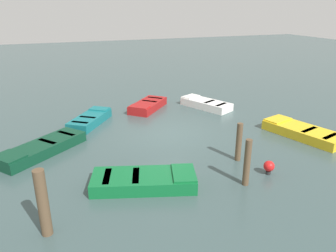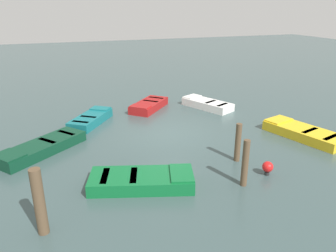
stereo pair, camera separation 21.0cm
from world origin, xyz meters
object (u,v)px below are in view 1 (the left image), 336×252
object	(u,v)px
rowboat_green	(145,180)
rowboat_red	(148,105)
rowboat_dark_green	(42,148)
marker_buoy	(269,166)
mooring_piling_center	(239,142)
rowboat_white	(206,104)
mooring_piling_mid_right	(247,163)
mooring_piling_far_right	(43,203)
rowboat_teal	(90,119)
rowboat_yellow	(303,132)

from	to	relation	value
rowboat_green	rowboat_red	world-z (taller)	same
rowboat_dark_green	marker_buoy	world-z (taller)	marker_buoy
mooring_piling_center	marker_buoy	bearing A→B (deg)	106.67
rowboat_green	rowboat_white	size ratio (longest dim) A/B	1.14
rowboat_dark_green	mooring_piling_mid_right	size ratio (longest dim) A/B	2.25
mooring_piling_far_right	mooring_piling_mid_right	world-z (taller)	mooring_piling_far_right
rowboat_teal	marker_buoy	world-z (taller)	marker_buoy
rowboat_teal	rowboat_red	xyz separation A→B (m)	(-3.24, -1.20, 0.00)
mooring_piling_mid_right	mooring_piling_center	bearing A→B (deg)	-114.21
mooring_piling_center	rowboat_yellow	bearing A→B (deg)	-165.56
mooring_piling_center	rowboat_green	bearing A→B (deg)	8.67
rowboat_teal	mooring_piling_center	distance (m)	7.35
rowboat_yellow	mooring_piling_mid_right	distance (m)	5.24
rowboat_teal	rowboat_dark_green	distance (m)	3.51
rowboat_green	rowboat_white	bearing A→B (deg)	67.86
rowboat_teal	rowboat_yellow	size ratio (longest dim) A/B	0.78
rowboat_green	mooring_piling_mid_right	bearing A→B (deg)	-1.43
rowboat_green	rowboat_dark_green	world-z (taller)	same
rowboat_yellow	mooring_piling_far_right	distance (m)	10.83
rowboat_white	rowboat_dark_green	world-z (taller)	same
rowboat_red	rowboat_dark_green	xyz separation A→B (m)	(5.45, 3.93, -0.00)
rowboat_dark_green	mooring_piling_center	xyz separation A→B (m)	(-6.64, 3.12, 0.49)
rowboat_teal	rowboat_red	distance (m)	3.45
rowboat_dark_green	mooring_piling_center	distance (m)	7.35
rowboat_green	rowboat_dark_green	bearing A→B (deg)	145.96
rowboat_green	mooring_piling_center	xyz separation A→B (m)	(-3.70, -0.56, 0.49)
rowboat_yellow	mooring_piling_mid_right	xyz separation A→B (m)	(4.54, 2.56, 0.55)
marker_buoy	rowboat_green	bearing A→B (deg)	-9.97
mooring_piling_center	marker_buoy	distance (m)	1.40
rowboat_red	rowboat_yellow	bearing A→B (deg)	82.29
marker_buoy	rowboat_red	bearing A→B (deg)	-79.30
rowboat_dark_green	mooring_piling_center	size ratio (longest dim) A/B	2.42
rowboat_green	rowboat_yellow	world-z (taller)	same
marker_buoy	mooring_piling_center	bearing A→B (deg)	-73.33
mooring_piling_far_right	mooring_piling_mid_right	bearing A→B (deg)	-177.21
rowboat_dark_green	marker_buoy	bearing A→B (deg)	109.17
mooring_piling_far_right	mooring_piling_center	xyz separation A→B (m)	(-6.60, -1.86, -0.17)
rowboat_white	rowboat_yellow	bearing A→B (deg)	175.51
rowboat_dark_green	mooring_piling_mid_right	distance (m)	7.58
rowboat_teal	rowboat_dark_green	bearing A→B (deg)	176.61
rowboat_yellow	rowboat_red	world-z (taller)	same
rowboat_green	marker_buoy	distance (m)	4.14
rowboat_red	mooring_piling_center	distance (m)	7.17
mooring_piling_far_right	marker_buoy	bearing A→B (deg)	-175.22
rowboat_red	mooring_piling_center	xyz separation A→B (m)	(-1.19, 7.05, 0.49)
rowboat_green	mooring_piling_far_right	distance (m)	3.25
rowboat_dark_green	marker_buoy	size ratio (longest dim) A/B	7.15
rowboat_yellow	mooring_piling_far_right	xyz separation A→B (m)	(10.43, 2.85, 0.67)
rowboat_green	rowboat_white	world-z (taller)	same
rowboat_green	rowboat_yellow	bearing A→B (deg)	28.94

